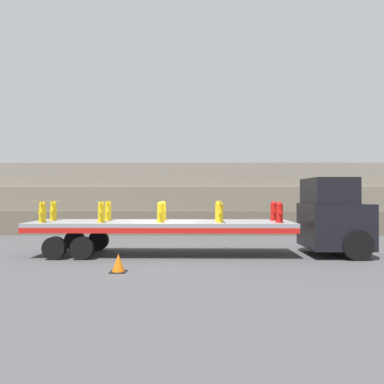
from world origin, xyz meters
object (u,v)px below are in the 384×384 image
fire_hydrant_yellow_far_2 (163,211)px  truck_cab (335,217)px  fire_hydrant_yellow_near_1 (101,212)px  fire_hydrant_yellow_far_0 (53,211)px  fire_hydrant_yellow_near_0 (42,212)px  fire_hydrant_red_near_4 (280,212)px  flatbed_trailer (148,227)px  fire_hydrant_red_far_4 (274,211)px  fire_hydrant_yellow_far_1 (108,211)px  fire_hydrant_yellow_near_3 (220,212)px  fire_hydrant_yellow_far_3 (218,211)px  fire_hydrant_yellow_near_2 (160,212)px  traffic_cone (118,263)px

fire_hydrant_yellow_far_2 → truck_cab: bearing=-4.6°
fire_hydrant_yellow_near_1 → fire_hydrant_yellow_far_0: bearing=154.2°
fire_hydrant_yellow_near_0 → fire_hydrant_yellow_far_2: bearing=13.6°
fire_hydrant_red_near_4 → flatbed_trailer: bearing=173.9°
flatbed_trailer → fire_hydrant_red_far_4: bearing=6.1°
fire_hydrant_yellow_far_1 → fire_hydrant_yellow_near_3: 4.74m
fire_hydrant_yellow_far_1 → fire_hydrant_red_far_4: (6.91, 0.00, 0.00)m
flatbed_trailer → fire_hydrant_yellow_near_0: fire_hydrant_yellow_near_0 is taller
fire_hydrant_yellow_far_2 → fire_hydrant_red_near_4: 4.74m
fire_hydrant_yellow_near_3 → fire_hydrant_red_far_4: bearing=25.8°
fire_hydrant_yellow_far_3 → fire_hydrant_red_near_4: 2.56m
fire_hydrant_yellow_far_1 → fire_hydrant_red_far_4: bearing=0.0°
flatbed_trailer → fire_hydrant_yellow_near_2: (0.56, -0.56, 0.62)m
fire_hydrant_red_near_4 → traffic_cone: 6.47m
fire_hydrant_yellow_far_0 → fire_hydrant_yellow_far_1: size_ratio=1.00×
truck_cab → fire_hydrant_yellow_far_1: (-9.25, 0.56, 0.22)m
fire_hydrant_yellow_near_0 → fire_hydrant_yellow_far_3: same height
fire_hydrant_yellow_far_2 → fire_hydrant_yellow_near_3: size_ratio=1.00×
fire_hydrant_yellow_far_0 → fire_hydrant_yellow_near_1: size_ratio=1.00×
fire_hydrant_yellow_far_1 → fire_hydrant_yellow_far_2: bearing=0.0°
fire_hydrant_yellow_far_0 → fire_hydrant_red_near_4: bearing=-6.9°
flatbed_trailer → fire_hydrant_yellow_near_1: size_ratio=12.90×
truck_cab → fire_hydrant_yellow_near_0: 11.57m
fire_hydrant_yellow_far_3 → fire_hydrant_red_far_4: (2.30, 0.00, 0.00)m
truck_cab → fire_hydrant_red_far_4: (-2.34, 0.56, 0.22)m
flatbed_trailer → fire_hydrant_yellow_far_2: size_ratio=12.90×
flatbed_trailer → traffic_cone: (-0.48, -3.35, -0.84)m
fire_hydrant_yellow_far_2 → fire_hydrant_yellow_far_0: bearing=180.0°
fire_hydrant_yellow_far_0 → fire_hydrant_yellow_near_2: same height
flatbed_trailer → fire_hydrant_yellow_far_1: 1.93m
fire_hydrant_yellow_far_0 → fire_hydrant_yellow_near_1: bearing=-25.8°
fire_hydrant_yellow_near_3 → fire_hydrant_red_near_4: (2.30, 0.00, 0.00)m
fire_hydrant_yellow_near_1 → fire_hydrant_red_far_4: bearing=9.1°
fire_hydrant_yellow_far_3 → truck_cab: bearing=-6.8°
flatbed_trailer → fire_hydrant_yellow_far_3: size_ratio=12.90×
truck_cab → fire_hydrant_yellow_far_2: truck_cab is taller
fire_hydrant_red_far_4 → fire_hydrant_yellow_far_1: bearing=180.0°
fire_hydrant_yellow_near_3 → traffic_cone: fire_hydrant_yellow_near_3 is taller
fire_hydrant_yellow_near_0 → fire_hydrant_red_near_4: same height
fire_hydrant_yellow_near_1 → fire_hydrant_yellow_far_3: bearing=13.6°
fire_hydrant_yellow_near_0 → fire_hydrant_red_near_4: size_ratio=1.00×
fire_hydrant_yellow_near_1 → fire_hydrant_red_near_4: bearing=0.0°
fire_hydrant_yellow_near_3 → fire_hydrant_yellow_near_0: bearing=180.0°
fire_hydrant_yellow_far_1 → fire_hydrant_red_near_4: same height
fire_hydrant_yellow_near_3 → truck_cab: bearing=6.8°
fire_hydrant_yellow_near_2 → fire_hydrant_yellow_near_3: size_ratio=1.00×
fire_hydrant_red_far_4 → traffic_cone: 7.02m
fire_hydrant_red_near_4 → fire_hydrant_yellow_far_1: bearing=170.9°
fire_hydrant_yellow_far_0 → fire_hydrant_yellow_far_2: size_ratio=1.00×
fire_hydrant_yellow_near_2 → fire_hydrant_yellow_near_0: bearing=180.0°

